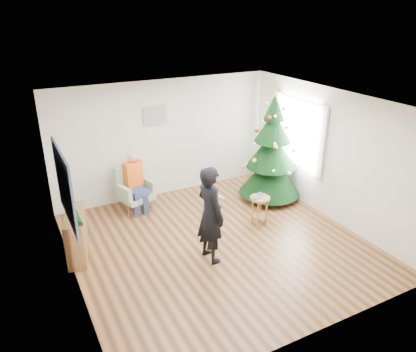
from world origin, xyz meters
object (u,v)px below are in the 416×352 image
armchair (135,194)px  console (76,235)px  stool (259,210)px  christmas_tree (272,152)px  standing_man (210,215)px

armchair → console: size_ratio=0.96×
stool → armchair: armchair is taller
christmas_tree → armchair: bearing=163.3°
armchair → console: bearing=-155.6°
stool → armchair: (-1.97, 1.76, 0.05)m
christmas_tree → armchair: (-2.85, 0.86, -0.76)m
stool → console: (-3.39, 0.55, 0.10)m
christmas_tree → standing_man: christmas_tree is taller
stool → armchair: 2.64m
stool → console: 3.44m
armchair → console: (-1.43, -1.21, 0.05)m
console → standing_man: bearing=-16.4°
armchair → console: armchair is taller
christmas_tree → stool: bearing=-134.5°
christmas_tree → standing_man: bearing=-146.9°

